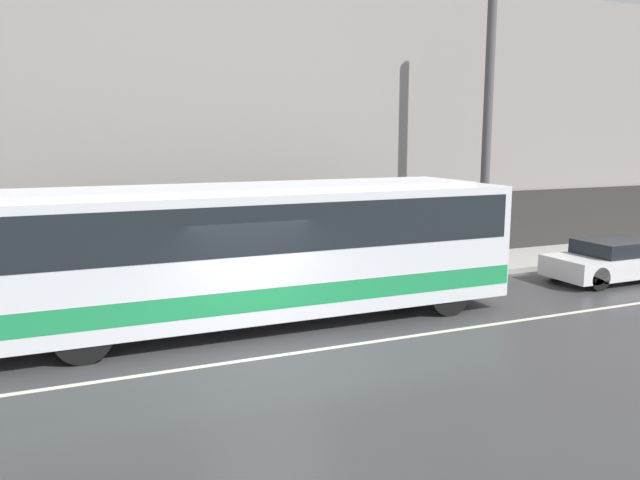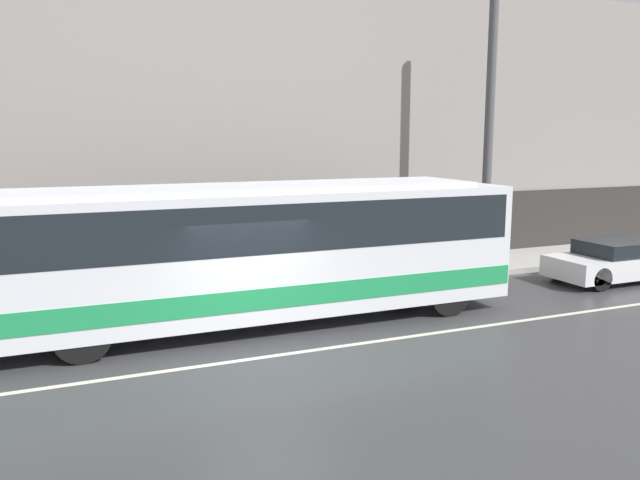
# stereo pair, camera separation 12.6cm
# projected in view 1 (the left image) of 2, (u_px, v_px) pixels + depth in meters

# --- Properties ---
(ground_plane) EXTENTS (60.00, 60.00, 0.00)m
(ground_plane) POSITION_uv_depth(u_px,v_px,m) (266.00, 357.00, 11.97)
(ground_plane) COLOR #38383A
(sidewalk) EXTENTS (60.00, 2.84, 0.16)m
(sidewalk) POSITION_uv_depth(u_px,v_px,m) (203.00, 290.00, 16.87)
(sidewalk) COLOR #A09E99
(sidewalk) RESTS_ON ground_plane
(building_facade) EXTENTS (60.00, 0.35, 9.07)m
(building_facade) POSITION_uv_depth(u_px,v_px,m) (186.00, 130.00, 17.58)
(building_facade) COLOR gray
(building_facade) RESTS_ON ground_plane
(lane_stripe) EXTENTS (54.00, 0.14, 0.01)m
(lane_stripe) POSITION_uv_depth(u_px,v_px,m) (266.00, 357.00, 11.97)
(lane_stripe) COLOR beige
(lane_stripe) RESTS_ON ground_plane
(transit_bus) EXTENTS (12.13, 2.60, 3.14)m
(transit_bus) POSITION_uv_depth(u_px,v_px,m) (253.00, 247.00, 13.83)
(transit_bus) COLOR silver
(transit_bus) RESTS_ON ground_plane
(sedan_white_front) EXTENTS (4.47, 1.75, 1.20)m
(sedan_white_front) POSITION_uv_depth(u_px,v_px,m) (618.00, 260.00, 18.39)
(sedan_white_front) COLOR silver
(sedan_white_front) RESTS_ON ground_plane
(utility_pole_near) EXTENTS (0.28, 0.28, 8.90)m
(utility_pole_near) POSITION_uv_depth(u_px,v_px,m) (487.00, 122.00, 18.75)
(utility_pole_near) COLOR #4C4C4F
(utility_pole_near) RESTS_ON sidewalk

